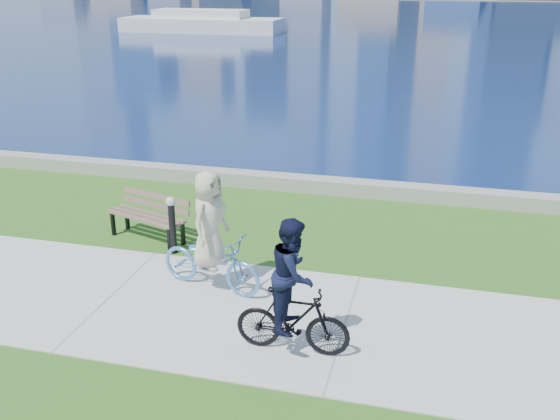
# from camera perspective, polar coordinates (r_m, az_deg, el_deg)

# --- Properties ---
(ground) EXTENTS (320.00, 320.00, 0.00)m
(ground) POSITION_cam_1_polar(r_m,az_deg,el_deg) (9.90, 5.88, -10.69)
(ground) COLOR #295817
(ground) RESTS_ON ground
(concrete_path) EXTENTS (80.00, 3.50, 0.02)m
(concrete_path) POSITION_cam_1_polar(r_m,az_deg,el_deg) (9.89, 5.88, -10.64)
(concrete_path) COLOR #B0AFAA
(concrete_path) RESTS_ON ground
(seawall) EXTENTS (90.00, 0.50, 0.35)m
(seawall) POSITION_cam_1_polar(r_m,az_deg,el_deg) (15.43, 9.52, 1.80)
(seawall) COLOR gray
(seawall) RESTS_ON ground
(bay_water) EXTENTS (320.00, 131.00, 0.01)m
(bay_water) POSITION_cam_1_polar(r_m,az_deg,el_deg) (80.53, 14.30, 16.77)
(bay_water) COLOR #0C1F4E
(bay_water) RESTS_ON ground
(ferry_near) EXTENTS (14.34, 4.10, 1.95)m
(ferry_near) POSITION_cam_1_polar(r_m,az_deg,el_deg) (58.48, -7.20, 16.63)
(ferry_near) COLOR silver
(ferry_near) RESTS_ON ground
(park_bench) EXTENTS (1.88, 1.12, 0.92)m
(park_bench) POSITION_cam_1_polar(r_m,az_deg,el_deg) (13.01, -11.84, -0.25)
(park_bench) COLOR black
(park_bench) RESTS_ON ground
(bollard_lamp) EXTENTS (0.19, 0.19, 1.17)m
(bollard_lamp) POSITION_cam_1_polar(r_m,az_deg,el_deg) (12.20, -9.84, -1.01)
(bollard_lamp) COLOR black
(bollard_lamp) RESTS_ON ground
(cyclist_woman) EXTENTS (1.10, 2.05, 2.12)m
(cyclist_woman) POSITION_cam_1_polar(r_m,az_deg,el_deg) (10.67, -6.38, -3.34)
(cyclist_woman) COLOR #5592CF
(cyclist_woman) RESTS_ON ground
(cyclist_man) EXTENTS (0.62, 1.67, 2.07)m
(cyclist_man) POSITION_cam_1_polar(r_m,az_deg,el_deg) (8.84, 1.18, -8.04)
(cyclist_man) COLOR black
(cyclist_man) RESTS_ON ground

